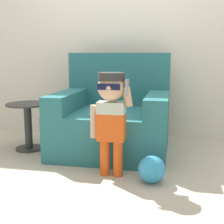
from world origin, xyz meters
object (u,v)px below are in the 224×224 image
at_px(armchair, 114,118).
at_px(person_child, 111,108).
at_px(side_table, 28,122).
at_px(toy_ball, 152,169).

height_order(armchair, person_child, armchair).
bearing_deg(armchair, person_child, -80.75).
xyz_separation_m(person_child, side_table, (-1.01, 0.54, -0.27)).
distance_m(armchair, person_child, 0.76).
xyz_separation_m(armchair, person_child, (0.12, -0.72, 0.23)).
bearing_deg(toy_ball, armchair, 119.93).
height_order(person_child, toy_ball, person_child).
relative_size(armchair, toy_ball, 5.23).
relative_size(person_child, toy_ball, 3.97).
bearing_deg(side_table, toy_ball, -24.97).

